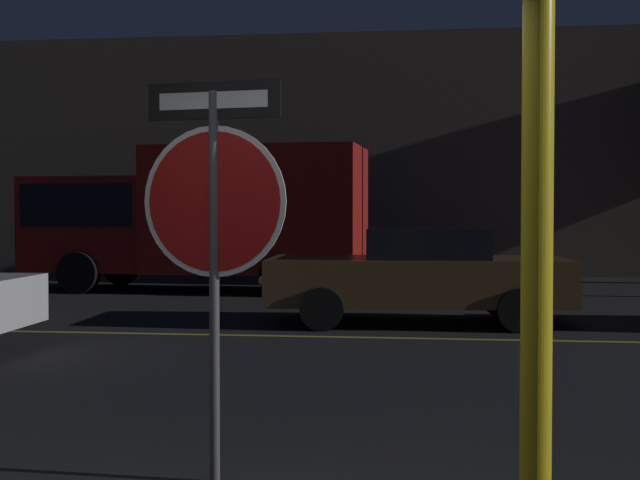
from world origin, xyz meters
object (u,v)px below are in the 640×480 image
passing_car_2 (419,275)px  delivery_truck (195,214)px  stop_sign (214,203)px  yellow_pole_right (537,235)px

passing_car_2 → delivery_truck: delivery_truck is taller
stop_sign → yellow_pole_right: (1.71, -1.42, -0.15)m
delivery_truck → stop_sign: bearing=-161.3°
delivery_truck → passing_car_2: bearing=-133.8°
yellow_pole_right → stop_sign: bearing=140.2°
stop_sign → delivery_truck: size_ratio=0.34×
stop_sign → delivery_truck: (-3.64, 12.87, -0.08)m
passing_car_2 → delivery_truck: bearing=39.9°
yellow_pole_right → delivery_truck: yellow_pole_right is taller
passing_car_2 → delivery_truck: (-4.71, 5.00, 0.87)m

